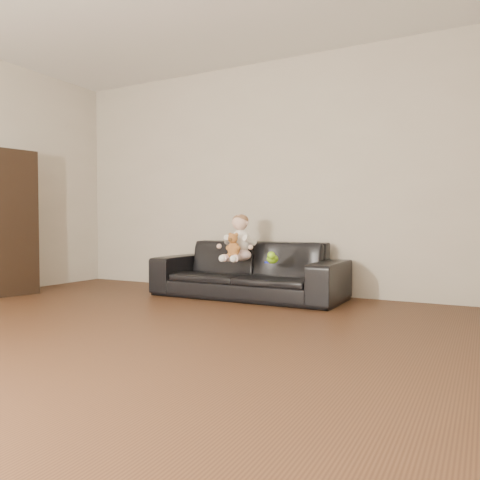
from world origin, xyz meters
The scene contains 10 objects.
floor centered at (0.00, 0.00, 0.00)m, with size 5.50×5.50×0.00m, color #462A19.
wall_back centered at (0.00, 2.75, 1.30)m, with size 5.00×5.00×0.00m, color #B9AF9B.
sofa centered at (0.12, 2.25, 0.29)m, with size 2.00×0.78×0.58m, color black.
cabinet centered at (-2.28, 1.19, 0.78)m, with size 0.39×0.54×1.56m, color black.
shelf_item centered at (-2.26, 1.19, 1.13)m, with size 0.18×0.25×0.28m, color silver.
baby centered at (0.08, 2.14, 0.60)m, with size 0.34×0.42×0.49m.
teddy_bear centered at (0.09, 1.99, 0.56)m, with size 0.13×0.14×0.24m.
toy_green centered at (0.49, 2.05, 0.43)m, with size 0.11×0.13×0.09m, color #7EC617.
toy_rattle centered at (0.48, 2.04, 0.42)m, with size 0.08×0.08×0.08m, color red.
toy_blue_disc centered at (0.43, 2.12, 0.39)m, with size 0.10×0.10×0.01m, color #1B26DD.
Camera 1 is at (2.33, -2.10, 0.77)m, focal length 35.00 mm.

